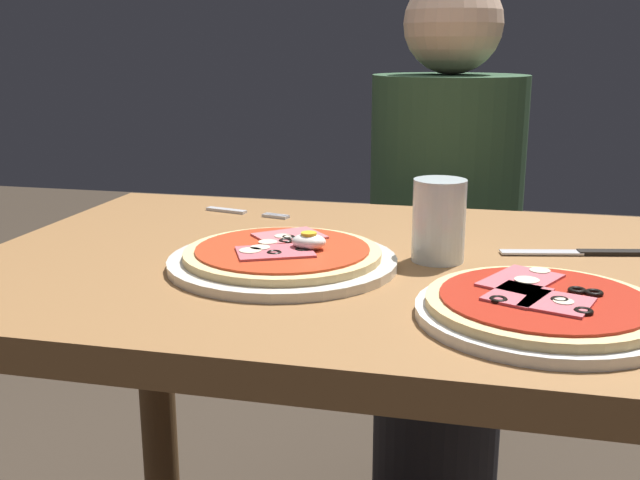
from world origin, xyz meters
name	(u,v)px	position (x,y,z in m)	size (l,w,h in m)	color
dining_table	(370,358)	(0.00, 0.00, 0.62)	(1.06, 0.71, 0.76)	olive
pizza_foreground	(283,257)	(-0.10, -0.06, 0.77)	(0.29, 0.29, 0.05)	silver
pizza_across_left	(543,308)	(0.21, -0.18, 0.77)	(0.26, 0.26, 0.03)	white
water_glass_near	(439,226)	(0.09, 0.01, 0.81)	(0.07, 0.07, 0.11)	silver
fork	(240,212)	(-0.26, 0.23, 0.76)	(0.16, 0.05, 0.00)	silver
knife	(583,252)	(0.28, 0.09, 0.76)	(0.19, 0.06, 0.01)	silver
diner_person	(443,272)	(0.05, 0.63, 0.56)	(0.32, 0.32, 1.18)	black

